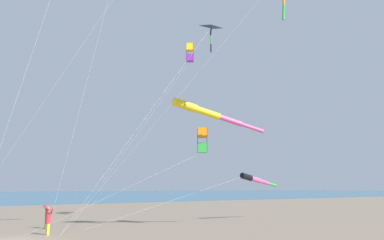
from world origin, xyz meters
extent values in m
cube|color=#3D7F51|center=(-5.59, 3.52, 0.37)|extent=(0.20, 0.31, 0.74)
cylinder|color=#B72833|center=(-5.59, 3.52, 1.04)|extent=(0.40, 0.40, 0.61)
sphere|color=#A37551|center=(-5.59, 3.52, 1.46)|extent=(0.23, 0.23, 0.23)
cylinder|color=#B72833|center=(-5.42, 3.40, 1.50)|extent=(0.16, 0.38, 0.46)
cylinder|color=#B72833|center=(-5.71, 3.34, 1.50)|extent=(0.16, 0.38, 0.46)
cube|color=gold|center=(-1.61, 2.53, 0.36)|extent=(0.29, 0.16, 0.72)
cylinder|color=#B72833|center=(-1.61, 2.53, 1.02)|extent=(0.35, 0.35, 0.60)
sphere|color=brown|center=(-1.61, 2.53, 1.43)|extent=(0.23, 0.23, 0.23)
cylinder|color=#B72833|center=(-1.48, 2.69, 1.47)|extent=(0.37, 0.12, 0.45)
cylinder|color=#B72833|center=(-1.45, 2.39, 1.47)|extent=(0.37, 0.12, 0.45)
cylinder|color=black|center=(-2.26, 20.44, 3.97)|extent=(0.68, 1.39, 0.77)
cylinder|color=#EF4C93|center=(-2.39, 21.67, 3.75)|extent=(0.58, 1.36, 0.67)
cylinder|color=#EF4C93|center=(-2.51, 22.90, 3.52)|extent=(0.48, 1.33, 0.57)
cylinder|color=green|center=(-2.64, 24.14, 3.29)|extent=(0.38, 1.30, 0.47)
cylinder|color=white|center=(-2.80, 12.73, 1.98)|extent=(1.20, 14.19, 3.95)
pyramid|color=black|center=(-2.43, 16.60, 18.02)|extent=(1.57, 2.02, 0.86)
cylinder|color=black|center=(-2.49, 16.62, 17.93)|extent=(1.23, 0.44, 0.98)
cylinder|color=black|center=(-2.51, 16.59, 17.45)|extent=(0.19, 0.24, 0.81)
cylinder|color=green|center=(-2.55, 16.60, 16.65)|extent=(0.21, 0.26, 0.81)
cylinder|color=black|center=(-2.56, 16.63, 15.85)|extent=(0.19, 0.21, 0.81)
cylinder|color=white|center=(-2.09, 10.02, 8.94)|extent=(0.83, 13.22, 17.87)
cylinder|color=green|center=(9.30, 13.24, 13.86)|extent=(0.27, 0.24, 0.99)
cylinder|color=white|center=(4.67, 7.95, 8.17)|extent=(9.30, 10.32, 16.34)
cylinder|color=white|center=(2.36, -0.32, 9.02)|extent=(2.10, 3.83, 18.04)
cylinder|color=white|center=(2.06, 3.45, 9.84)|extent=(5.32, 2.52, 19.68)
cylinder|color=yellow|center=(1.40, 11.07, 9.01)|extent=(1.17, 2.08, 1.08)
cylinder|color=yellow|center=(1.93, 12.82, 8.53)|extent=(1.06, 2.02, 0.97)
cylinder|color=#EF4C93|center=(2.47, 14.56, 8.05)|extent=(0.94, 1.95, 0.86)
cylinder|color=#EF4C93|center=(3.01, 16.31, 7.57)|extent=(0.82, 1.89, 0.75)
cylinder|color=white|center=(-3.06, 8.24, 4.55)|extent=(8.38, 3.93, 9.10)
cylinder|color=white|center=(3.11, 1.97, 10.13)|extent=(10.24, 9.52, 20.26)
cube|color=orange|center=(0.17, 13.56, 7.28)|extent=(1.03, 1.03, 0.74)
cube|color=green|center=(0.17, 13.56, 6.09)|extent=(1.03, 1.03, 0.74)
cylinder|color=black|center=(0.07, 14.08, 6.68)|extent=(0.02, 0.02, 1.93)
cylinder|color=black|center=(-0.35, 13.47, 6.68)|extent=(0.02, 0.02, 1.93)
cylinder|color=black|center=(0.69, 13.66, 6.68)|extent=(0.02, 0.02, 1.93)
cylinder|color=black|center=(0.26, 13.04, 6.68)|extent=(0.02, 0.02, 1.93)
cylinder|color=white|center=(-0.98, 7.43, 2.86)|extent=(2.30, 12.27, 5.72)
cube|color=yellow|center=(-3.48, 14.86, 15.82)|extent=(0.90, 0.90, 0.64)
cube|color=purple|center=(-3.48, 14.86, 14.79)|extent=(0.90, 0.90, 0.64)
cylinder|color=black|center=(-3.54, 15.32, 15.30)|extent=(0.02, 0.02, 1.68)
cylinder|color=black|center=(-3.93, 14.80, 15.30)|extent=(0.02, 0.02, 1.68)
cylinder|color=black|center=(-3.03, 14.93, 15.30)|extent=(0.02, 0.02, 1.68)
cylinder|color=black|center=(-3.42, 14.41, 15.30)|extent=(0.02, 0.02, 1.68)
cylinder|color=white|center=(-5.78, 10.54, 7.23)|extent=(4.60, 8.66, 14.46)
camera|label=1|loc=(24.73, -4.47, 3.03)|focal=36.22mm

